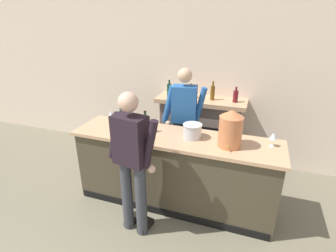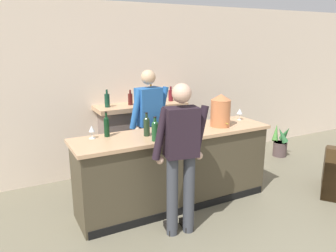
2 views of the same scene
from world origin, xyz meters
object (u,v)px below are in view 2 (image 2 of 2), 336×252
Objects in this scene: copper_dispenser at (221,110)px; person_customer at (181,154)px; potted_plant_corner at (280,142)px; wine_glass_back_row at (92,129)px; wine_bottle_riesling_slim at (155,130)px; wine_glass_by_dispenser at (240,112)px; fireplace_stone at (141,138)px; person_bartender at (149,124)px; wine_bottle_cabernet_heavy at (147,125)px; ice_bucket_steel at (188,122)px; wine_bottle_burgundy_dark at (107,126)px.

person_customer is at bearing -148.20° from copper_dispenser.
potted_plant_corner is 3.91× the size of wine_glass_back_row.
person_customer is at bearing -155.69° from potted_plant_corner.
wine_bottle_riesling_slim is 1.60m from wine_glass_by_dispenser.
person_bartender is at bearing -101.66° from fireplace_stone.
wine_bottle_riesling_slim is at bearing -89.31° from wine_bottle_cabernet_heavy.
person_bartender reaches higher than ice_bucket_steel.
wine_glass_back_row is at bearing 145.31° from wine_bottle_riesling_slim.
wine_bottle_burgundy_dark reaches higher than wine_glass_by_dispenser.
wine_bottle_burgundy_dark is (-0.45, 0.20, 0.01)m from wine_bottle_cabernet_heavy.
fireplace_stone reaches higher than copper_dispenser.
wine_bottle_cabernet_heavy reaches higher than wine_bottle_riesling_slim.
wine_bottle_cabernet_heavy is 0.66m from wine_glass_back_row.
potted_plant_corner is 0.36× the size of person_customer.
potted_plant_corner is at bearing 20.35° from copper_dispenser.
wine_glass_by_dispenser is at bearing 4.78° from ice_bucket_steel.
ice_bucket_steel is 0.82× the size of wine_bottle_cabernet_heavy.
wine_glass_back_row is (-1.72, 0.25, -0.11)m from copper_dispenser.
copper_dispenser is at bearing -8.20° from wine_glass_back_row.
wine_bottle_cabernet_heavy is 1.56m from wine_glass_by_dispenser.
person_customer is at bearing -48.51° from wine_glass_back_row.
ice_bucket_steel is 0.83× the size of wine_bottle_riesling_slim.
wine_glass_by_dispenser is (2.19, -0.09, 0.01)m from wine_glass_back_row.
wine_bottle_cabernet_heavy is at bearing 100.48° from person_customer.
wine_glass_back_row is at bearing 177.87° from wine_bottle_burgundy_dark.
fireplace_stone is 1.50m from wine_bottle_burgundy_dark.
wine_bottle_riesling_slim reaches higher than wine_glass_by_dispenser.
fireplace_stone is 5.03× the size of wine_bottle_cabernet_heavy.
wine_bottle_cabernet_heavy is at bearing 90.69° from wine_bottle_riesling_slim.
fireplace_stone is 3.32× the size of copper_dispenser.
ice_bucket_steel is 1.26m from wine_glass_back_row.
wine_glass_back_row is (-1.09, -1.05, 0.54)m from fireplace_stone.
wine_bottle_burgundy_dark is (-0.57, 0.84, 0.20)m from person_customer.
person_bartender is 3.96× the size of copper_dispenser.
wine_glass_by_dispenser is at bearing 27.82° from person_customer.
wine_bottle_burgundy_dark is at bearing 177.71° from wine_glass_by_dispenser.
ice_bucket_steel is (0.50, 0.68, 0.15)m from person_customer.
wine_glass_back_row is (-0.18, 0.01, -0.03)m from wine_bottle_burgundy_dark.
person_bartender reaches higher than copper_dispenser.
person_customer is 1.14m from wine_glass_back_row.
fireplace_stone is 2.73m from potted_plant_corner.
ice_bucket_steel is 1.50× the size of wine_glass_back_row.
potted_plant_corner is 2.36m from copper_dispenser.
wine_bottle_riesling_slim is 0.62m from wine_bottle_burgundy_dark.
wine_bottle_burgundy_dark is at bearing -130.51° from fireplace_stone.
wine_bottle_cabernet_heavy is (-0.00, 0.23, 0.00)m from wine_bottle_riesling_slim.
fireplace_stone is at bearing 134.16° from wine_glass_by_dispenser.
wine_glass_back_row is (-0.96, -0.45, 0.15)m from person_bartender.
wine_bottle_riesling_slim is at bearing -43.78° from wine_bottle_burgundy_dark.
person_bartender is (0.21, 1.30, 0.02)m from person_customer.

